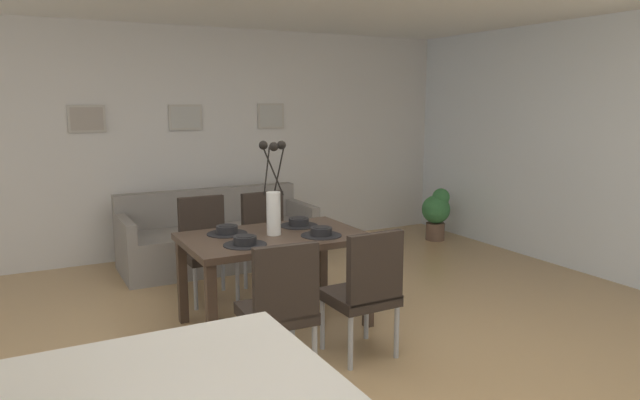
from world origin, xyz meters
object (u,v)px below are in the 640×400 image
at_px(framed_picture_left, 87,119).
at_px(framed_picture_right, 271,116).
at_px(dining_chair_far_right, 268,237).
at_px(bowl_far_right, 299,221).
at_px(dining_table, 274,246).
at_px(centerpiece_vase, 273,199).
at_px(bowl_near_right, 227,229).
at_px(bowl_near_left, 245,240).
at_px(potted_plant, 437,211).
at_px(dining_chair_near_right, 206,243).
at_px(dining_chair_far_left, 366,288).
at_px(dining_chair_near_left, 280,304).
at_px(framed_picture_center, 186,117).
at_px(sofa, 217,240).
at_px(bowl_far_left, 321,231).

relative_size(framed_picture_left, framed_picture_right, 1.11).
height_order(dining_chair_far_right, bowl_far_right, dining_chair_far_right).
height_order(dining_table, centerpiece_vase, centerpiece_vase).
bearing_deg(bowl_near_right, bowl_near_left, -90.00).
height_order(framed_picture_right, potted_plant, framed_picture_right).
bearing_deg(bowl_far_right, dining_chair_near_right, 131.44).
bearing_deg(dining_chair_far_left, bowl_far_right, 89.90).
distance_m(dining_chair_far_left, potted_plant, 3.65).
distance_m(dining_chair_near_right, centerpiece_vase, 1.06).
bearing_deg(dining_chair_near_left, framed_picture_right, 67.60).
distance_m(dining_chair_far_right, framed_picture_center, 1.99).
height_order(dining_table, sofa, sofa).
distance_m(dining_chair_far_right, framed_picture_left, 2.39).
relative_size(dining_chair_far_right, bowl_near_left, 5.41).
bearing_deg(sofa, framed_picture_left, 152.43).
distance_m(dining_chair_far_left, bowl_near_left, 0.95).
bearing_deg(bowl_near_left, dining_chair_near_left, -91.90).
relative_size(bowl_near_right, framed_picture_center, 0.45).
distance_m(dining_chair_far_left, centerpiece_vase, 1.05).
relative_size(dining_chair_far_left, framed_picture_center, 2.41).
xyz_separation_m(sofa, framed_picture_right, (0.92, 0.62, 1.31)).
height_order(dining_chair_far_left, centerpiece_vase, centerpiece_vase).
bearing_deg(dining_chair_far_right, dining_table, -109.71).
height_order(centerpiece_vase, sofa, centerpiece_vase).
bearing_deg(dining_chair_near_right, dining_table, -71.97).
distance_m(dining_table, framed_picture_right, 2.86).
relative_size(framed_picture_left, potted_plant, 0.56).
relative_size(dining_chair_far_right, framed_picture_left, 2.45).
xyz_separation_m(dining_chair_near_left, bowl_far_right, (0.65, 1.07, 0.27)).
bearing_deg(bowl_near_right, dining_table, -32.53).
bearing_deg(bowl_far_right, framed_picture_right, 72.23).
height_order(dining_chair_far_right, bowl_near_left, dining_chair_far_right).
xyz_separation_m(framed_picture_right, potted_plant, (1.92, -0.84, -1.21)).
xyz_separation_m(dining_chair_near_right, framed_picture_left, (-0.76, 1.61, 1.07)).
distance_m(dining_chair_near_left, framed_picture_right, 3.79).
bearing_deg(potted_plant, framed_picture_center, 164.13).
bearing_deg(bowl_near_left, framed_picture_left, 105.25).
relative_size(framed_picture_right, potted_plant, 0.51).
xyz_separation_m(bowl_near_left, framed_picture_right, (1.36, 2.69, 0.81)).
relative_size(centerpiece_vase, bowl_far_left, 4.32).
xyz_separation_m(dining_chair_near_right, sofa, (0.42, 0.99, -0.23)).
distance_m(framed_picture_center, potted_plant, 3.32).
relative_size(dining_chair_far_left, bowl_near_left, 5.41).
distance_m(dining_table, sofa, 1.92).
height_order(dining_table, bowl_near_left, bowl_near_left).
distance_m(dining_table, framed_picture_left, 2.86).
distance_m(bowl_far_left, bowl_far_right, 0.40).
bearing_deg(dining_chair_far_right, dining_chair_near_right, 176.58).
height_order(centerpiece_vase, framed_picture_center, framed_picture_center).
bearing_deg(dining_table, bowl_far_right, 32.53).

